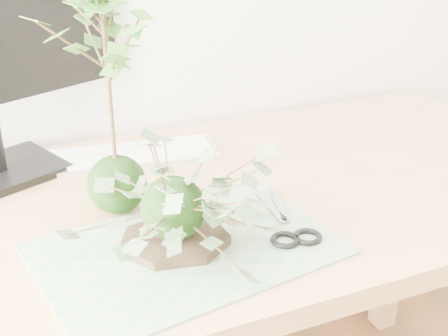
% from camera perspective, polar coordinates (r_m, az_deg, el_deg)
% --- Properties ---
extents(desk, '(1.60, 0.70, 0.74)m').
position_cam_1_polar(desk, '(1.18, -3.40, -6.79)').
color(desk, tan).
rests_on(desk, ground_plane).
extents(cutting_mat, '(0.50, 0.37, 0.00)m').
position_cam_1_polar(cutting_mat, '(1.00, -3.42, -7.43)').
color(cutting_mat, '#659569').
rests_on(cutting_mat, desk).
extents(stone_dish, '(0.22, 0.22, 0.01)m').
position_cam_1_polar(stone_dish, '(1.00, -4.55, -6.62)').
color(stone_dish, black).
rests_on(stone_dish, cutting_mat).
extents(ivy_kokedama, '(0.36, 0.36, 0.21)m').
position_cam_1_polar(ivy_kokedama, '(0.95, -4.77, -1.15)').
color(ivy_kokedama, black).
rests_on(ivy_kokedama, stone_dish).
extents(maple_kokedama, '(0.30, 0.30, 0.43)m').
position_cam_1_polar(maple_kokedama, '(1.01, -10.82, 11.21)').
color(maple_kokedama, black).
rests_on(maple_kokedama, desk).
extents(keyboard, '(0.42, 0.18, 0.02)m').
position_cam_1_polar(keyboard, '(1.32, -9.48, 1.15)').
color(keyboard, silver).
rests_on(keyboard, desk).
extents(scissors, '(0.09, 0.20, 0.01)m').
position_cam_1_polar(scissors, '(1.04, 6.40, -5.66)').
color(scissors, gray).
rests_on(scissors, cutting_mat).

